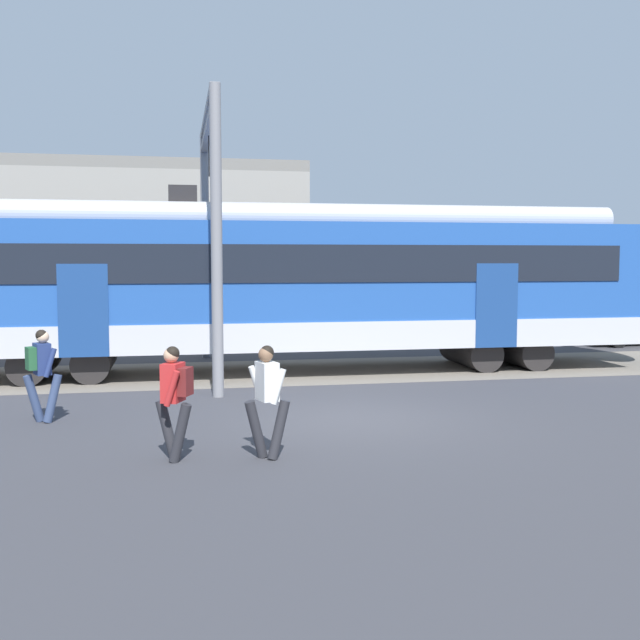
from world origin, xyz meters
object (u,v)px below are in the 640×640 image
(pedestrian_red, at_px, (175,393))
(parked_car_tan, at_px, (635,321))
(pedestrian_navy, at_px, (41,367))
(pedestrian_white, at_px, (267,393))

(pedestrian_red, bearing_deg, parked_car_tan, 38.37)
(pedestrian_navy, distance_m, pedestrian_red, 3.82)
(pedestrian_navy, relative_size, pedestrian_white, 1.00)
(pedestrian_red, height_order, pedestrian_white, same)
(pedestrian_navy, xyz_separation_m, parked_car_tan, (17.77, 9.20, -0.21))
(parked_car_tan, bearing_deg, pedestrian_white, -138.79)
(pedestrian_white, height_order, parked_car_tan, pedestrian_white)
(pedestrian_white, xyz_separation_m, parked_car_tan, (14.12, 12.36, -0.18))
(pedestrian_red, bearing_deg, pedestrian_white, -6.16)
(pedestrian_red, height_order, parked_car_tan, pedestrian_red)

